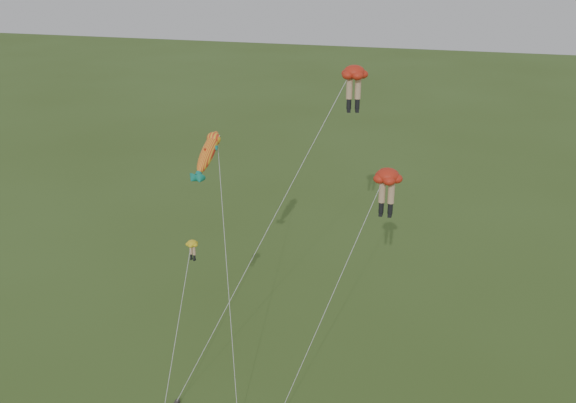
# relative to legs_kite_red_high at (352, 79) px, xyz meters

# --- Properties ---
(legs_kite_red_high) EXTENTS (9.89, 10.73, 19.65)m
(legs_kite_red_high) POSITION_rel_legs_kite_red_high_xyz_m (0.00, 0.00, 0.00)
(legs_kite_red_high) COLOR red
(legs_kite_red_high) RESTS_ON ground
(legs_kite_red_mid) EXTENTS (6.28, 5.13, 15.49)m
(legs_kite_red_mid) POSITION_rel_legs_kite_red_high_xyz_m (3.08, -6.51, -4.09)
(legs_kite_red_mid) COLOR red
(legs_kite_red_mid) RESTS_ON ground
(legs_kite_yellow) EXTENTS (1.13, 7.98, 9.46)m
(legs_kite_yellow) POSITION_rel_legs_kite_red_high_xyz_m (-8.66, -6.14, -10.35)
(legs_kite_yellow) COLOR gold
(legs_kite_yellow) RESTS_ON ground
(fish_kite) EXTENTS (4.23, 7.82, 16.10)m
(fish_kite) POSITION_rel_legs_kite_red_high_xyz_m (-7.87, -4.29, -4.08)
(fish_kite) COLOR yellow
(fish_kite) RESTS_ON ground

